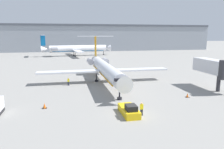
# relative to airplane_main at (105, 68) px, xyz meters

# --- Properties ---
(ground_plane) EXTENTS (600.00, 600.00, 0.00)m
(ground_plane) POSITION_rel_airplane_main_xyz_m (-0.01, -21.11, -3.21)
(ground_plane) COLOR gray
(terminal_building) EXTENTS (180.00, 16.80, 17.01)m
(terminal_building) POSITION_rel_airplane_main_xyz_m (-0.01, 98.89, 5.32)
(terminal_building) COLOR #8C939E
(terminal_building) RESTS_ON ground
(airplane_main) EXTENTS (29.36, 32.80, 10.20)m
(airplane_main) POSITION_rel_airplane_main_xyz_m (0.00, 0.00, 0.00)
(airplane_main) COLOR silver
(airplane_main) RESTS_ON ground
(pushback_tug) EXTENTS (1.94, 4.77, 1.62)m
(pushback_tug) POSITION_rel_airplane_main_xyz_m (-0.41, -20.81, -2.63)
(pushback_tug) COLOR yellow
(pushback_tug) RESTS_ON ground
(worker_near_tug) EXTENTS (0.40, 0.26, 1.83)m
(worker_near_tug) POSITION_rel_airplane_main_xyz_m (1.10, -21.53, -2.25)
(worker_near_tug) COLOR #232838
(worker_near_tug) RESTS_ON ground
(worker_by_wing) EXTENTS (0.40, 0.24, 1.67)m
(worker_by_wing) POSITION_rel_airplane_main_xyz_m (-8.05, -1.82, -2.35)
(worker_by_wing) COLOR #232838
(worker_by_wing) RESTS_ON ground
(traffic_cone_left) EXTENTS (0.64, 0.64, 0.80)m
(traffic_cone_left) POSITION_rel_airplane_main_xyz_m (-11.74, -15.83, -2.83)
(traffic_cone_left) COLOR black
(traffic_cone_left) RESTS_ON ground
(traffic_cone_right) EXTENTS (0.58, 0.58, 0.70)m
(traffic_cone_right) POSITION_rel_airplane_main_xyz_m (11.71, -15.04, -2.88)
(traffic_cone_right) COLOR black
(traffic_cone_right) RESTS_ON ground
(airplane_parked_far_left) EXTENTS (35.20, 29.74, 10.38)m
(airplane_parked_far_left) POSITION_rel_airplane_main_xyz_m (-2.94, 63.82, 0.37)
(airplane_parked_far_left) COLOR white
(airplane_parked_far_left) RESTS_ON ground
(jet_bridge) EXTENTS (3.20, 9.66, 6.19)m
(jet_bridge) POSITION_rel_airplane_main_xyz_m (19.48, -11.05, 1.22)
(jet_bridge) COLOR #2D2D33
(jet_bridge) RESTS_ON ground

